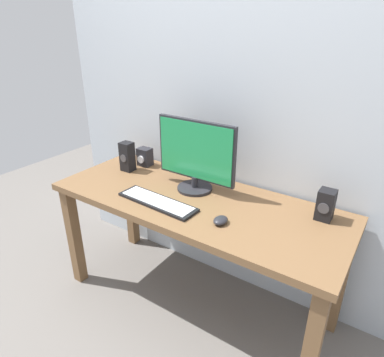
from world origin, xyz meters
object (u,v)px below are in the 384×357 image
at_px(mouse, 221,220).
at_px(speaker_right, 326,205).
at_px(desk, 195,215).
at_px(monitor, 196,155).
at_px(keyboard_primary, 157,202).
at_px(audio_controller, 145,157).
at_px(speaker_left, 127,157).

height_order(mouse, speaker_right, speaker_right).
distance_m(desk, monitor, 0.34).
xyz_separation_m(monitor, mouse, (0.31, -0.25, -0.19)).
bearing_deg(monitor, keyboard_primary, -105.73).
bearing_deg(monitor, desk, -57.62).
height_order(desk, mouse, mouse).
xyz_separation_m(keyboard_primary, mouse, (0.39, 0.01, 0.01)).
bearing_deg(mouse, keyboard_primary, -178.16).
bearing_deg(monitor, audio_controller, 167.39).
relative_size(desk, monitor, 3.36).
height_order(monitor, speaker_right, monitor).
xyz_separation_m(desk, speaker_right, (0.65, 0.18, 0.18)).
height_order(speaker_left, audio_controller, speaker_left).
bearing_deg(audio_controller, monitor, -12.61).
bearing_deg(speaker_right, audio_controller, 178.42).
relative_size(desk, mouse, 19.24).
bearing_deg(audio_controller, speaker_right, -1.58).
distance_m(monitor, keyboard_primary, 0.34).
height_order(speaker_right, audio_controller, speaker_right).
height_order(keyboard_primary, speaker_left, speaker_left).
bearing_deg(monitor, speaker_left, -177.91).
relative_size(desk, speaker_left, 8.67).
relative_size(mouse, speaker_right, 0.55).
bearing_deg(speaker_left, desk, -8.63).
relative_size(speaker_right, audio_controller, 1.29).
height_order(desk, keyboard_primary, keyboard_primary).
xyz_separation_m(desk, audio_controller, (-0.56, 0.22, 0.16)).
height_order(keyboard_primary, audio_controller, audio_controller).
distance_m(speaker_right, audio_controller, 1.20).
relative_size(monitor, speaker_left, 2.58).
bearing_deg(desk, monitor, 122.38).
bearing_deg(audio_controller, mouse, -24.19).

